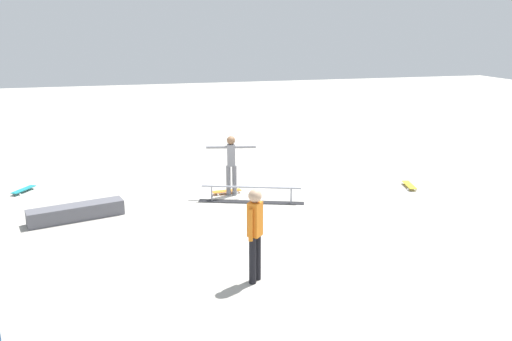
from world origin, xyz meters
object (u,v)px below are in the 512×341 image
Objects in this scene: loose_skateboard_yellow at (409,185)px; loose_skateboard_teal at (24,190)px; grind_rail at (251,195)px; skater_main at (231,161)px; skate_ledge at (76,212)px; skateboard_main at (227,191)px; bystander_orange_shirt at (255,230)px.

loose_skateboard_yellow is 1.05× the size of loose_skateboard_teal.
skater_main is at bearing -43.05° from grind_rail.
loose_skateboard_teal is at bearing -59.08° from skate_ledge.
skater_main is 2.03× the size of skateboard_main.
loose_skateboard_teal is (5.92, -2.47, -0.12)m from grind_rail.
skateboard_main and loose_skateboard_yellow have the same top height.
skate_ledge reaches higher than loose_skateboard_teal.
skate_ledge is 4.16m from skater_main.
loose_skateboard_yellow is (-9.07, -0.24, -0.11)m from skate_ledge.
skateboard_main is at bearing -165.37° from skate_ledge.
bystander_orange_shirt is at bearing 140.49° from loose_skateboard_yellow.
skater_main reaches higher than loose_skateboard_teal.
bystander_orange_shirt is at bearing 96.33° from grind_rail.
skate_ledge is 5.39m from bystander_orange_shirt.
skate_ledge is 4.02m from skateboard_main.
skate_ledge reaches higher than skateboard_main.
loose_skateboard_teal is (5.45, -1.60, 0.00)m from skateboard_main.
loose_skateboard_yellow is at bearing -13.11° from skateboard_main.
grind_rail is 3.32× the size of skateboard_main.
skate_ledge is at bearing 104.56° from loose_skateboard_yellow.
loose_skateboard_yellow is (-5.18, 0.78, 0.00)m from skateboard_main.
skater_main is at bearing -60.51° from skateboard_main.
skateboard_main is at bearing -41.75° from grind_rail.
grind_rail is 4.48m from bystander_orange_shirt.
skater_main is at bearing 96.09° from loose_skateboard_yellow.
bystander_orange_shirt is at bearing -100.68° from skateboard_main.
skate_ledge is at bearing 21.62° from grind_rail.
loose_skateboard_yellow is 10.89m from loose_skateboard_teal.
grind_rail reaches higher than loose_skateboard_teal.
skateboard_main is 1.04× the size of loose_skateboard_teal.
grind_rail reaches higher than skateboard_main.
bystander_orange_shirt reaches higher than loose_skateboard_teal.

